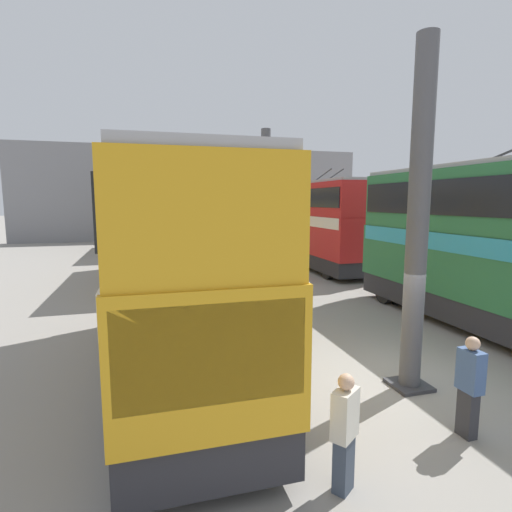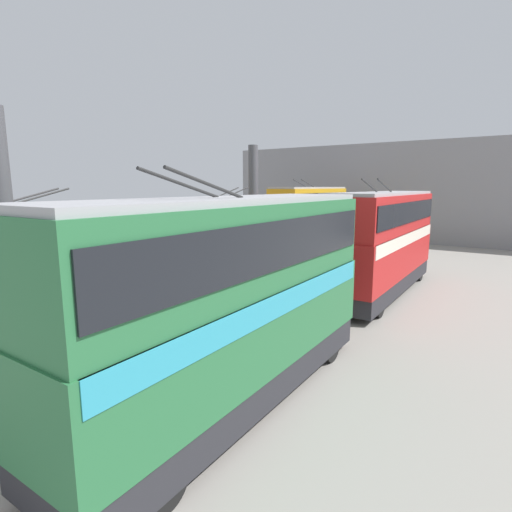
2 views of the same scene
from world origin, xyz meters
name	(u,v)px [view 2 (image 2 of 2)]	position (x,y,z in m)	size (l,w,h in m)	color
ground_plane	(38,391)	(0.00, 0.00, 0.00)	(240.00, 240.00, 0.00)	gray
depot_back_wall	(396,193)	(35.22, 0.00, 4.79)	(0.50, 36.00, 9.59)	gray
support_column_near	(10,265)	(-0.37, 0.00, 3.48)	(0.79, 0.79, 7.21)	#4C4C51
support_column_far	(253,228)	(10.32, 0.00, 3.48)	(0.79, 0.79, 7.21)	#4C4C51
bus_left_near	(233,290)	(2.47, -4.67, 2.91)	(10.00, 2.54, 5.75)	black
bus_left_far	(383,237)	(15.00, -4.67, 2.91)	(10.92, 2.54, 5.74)	black
bus_right_near	(7,264)	(1.67, 4.67, 2.69)	(9.19, 2.54, 5.34)	black
bus_right_mid	(221,232)	(13.76, 4.67, 2.69)	(9.34, 2.54, 5.35)	black
bus_right_far	(310,214)	(26.02, 4.67, 3.04)	(10.30, 2.54, 5.96)	black
oil_drum	(60,331)	(2.25, 2.68, 0.44)	(0.65, 0.65, 0.88)	#B28E23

